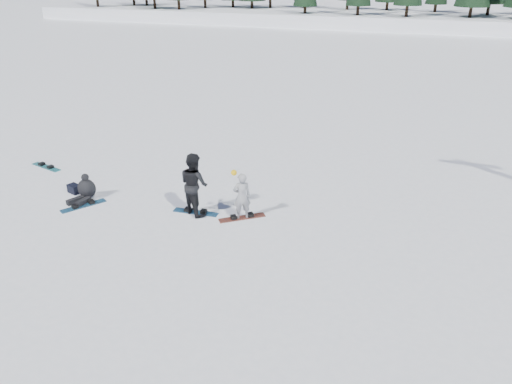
% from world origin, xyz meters
% --- Properties ---
extents(ground, '(420.00, 420.00, 0.00)m').
position_xyz_m(ground, '(0.00, 0.00, 0.00)').
color(ground, white).
rests_on(ground, ground).
extents(alpine_backdrop, '(412.50, 227.00, 53.20)m').
position_xyz_m(alpine_backdrop, '(-11.72, 189.16, -13.97)').
color(alpine_backdrop, white).
rests_on(alpine_backdrop, ground).
extents(snowboarder_woman, '(0.67, 0.62, 1.68)m').
position_xyz_m(snowboarder_woman, '(2.21, 0.47, 0.79)').
color(snowboarder_woman, '#96979B').
rests_on(snowboarder_woman, ground).
extents(snowboarder_man, '(1.25, 1.18, 2.05)m').
position_xyz_m(snowboarder_man, '(0.66, 0.35, 1.03)').
color(snowboarder_man, black).
rests_on(snowboarder_man, ground).
extents(seated_rider, '(0.77, 1.13, 0.89)m').
position_xyz_m(seated_rider, '(-3.35, 0.14, 0.34)').
color(seated_rider, black).
rests_on(seated_rider, ground).
extents(gear_bag, '(0.53, 0.44, 0.30)m').
position_xyz_m(gear_bag, '(-4.05, 0.39, 0.15)').
color(gear_bag, black).
rests_on(gear_bag, ground).
extents(snowboard_woman, '(1.37, 1.12, 0.03)m').
position_xyz_m(snowboard_woman, '(2.22, 0.47, 0.01)').
color(snowboard_woman, maroon).
rests_on(snowboard_woman, ground).
extents(snowboard_man, '(1.51, 0.36, 0.03)m').
position_xyz_m(snowboard_man, '(0.66, 0.35, 0.01)').
color(snowboard_man, '#175281').
rests_on(snowboard_man, ground).
extents(snowboard_loose_c, '(1.52, 0.67, 0.03)m').
position_xyz_m(snowboard_loose_c, '(-6.63, 2.04, 0.01)').
color(snowboard_loose_c, teal).
rests_on(snowboard_loose_c, ground).
extents(snowboard_loose_a, '(1.06, 1.40, 0.03)m').
position_xyz_m(snowboard_loose_a, '(-3.10, -0.42, 0.01)').
color(snowboard_loose_a, '#175883').
rests_on(snowboard_loose_a, ground).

